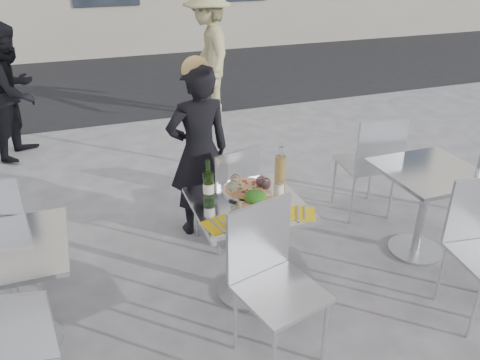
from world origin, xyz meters
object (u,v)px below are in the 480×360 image
object	(u,v)px
napkin_right	(301,213)
side_table_right	(426,194)
sugar_shaker	(279,188)
wineglass_red_a	(261,182)
pedestrian_a	(14,92)
carafe	(280,170)
side_table_left	(9,278)
chair_near	(271,271)
pizza_near	(265,208)
wineglass_red_b	(266,184)
main_table	(248,230)
wine_bottle	(209,185)
woman_diner	(199,152)
pedestrian_b	(209,55)
side_chair_rfar	(372,159)
pizza_far	(247,189)
wineglass_white_b	(235,180)
salad_plate	(255,198)
wineglass_white_a	(233,187)
napkin_left	(219,225)
chair_far	(230,188)

from	to	relation	value
napkin_right	side_table_right	bearing A→B (deg)	37.76
side_table_right	sugar_shaker	world-z (taller)	sugar_shaker
sugar_shaker	wineglass_red_a	size ratio (longest dim) A/B	0.68
pedestrian_a	carafe	size ratio (longest dim) A/B	5.32
side_table_left	chair_near	distance (m)	1.54
chair_near	sugar_shaker	distance (m)	0.66
pizza_near	wineglass_red_b	world-z (taller)	wineglass_red_b
main_table	wine_bottle	bearing A→B (deg)	149.93
woman_diner	pedestrian_b	bearing A→B (deg)	-112.99
side_chair_rfar	wineglass_red_a	xyz separation A→B (m)	(-1.31, -0.57, 0.27)
chair_near	pizza_near	bearing A→B (deg)	57.88
chair_near	side_chair_rfar	bearing A→B (deg)	23.82
pedestrian_b	pizza_far	distance (m)	3.83
pedestrian_b	wine_bottle	world-z (taller)	pedestrian_b
carafe	sugar_shaker	bearing A→B (deg)	-116.60
carafe	wineglass_white_b	world-z (taller)	carafe
salad_plate	wineglass_white_b	bearing A→B (deg)	118.73
main_table	wineglass_white_b	xyz separation A→B (m)	(-0.04, 0.14, 0.32)
pedestrian_b	side_table_left	bearing A→B (deg)	-26.82
chair_near	wine_bottle	bearing A→B (deg)	90.79
main_table	wineglass_white_b	size ratio (longest dim) A/B	4.76
pizza_near	wineglass_white_b	distance (m)	0.29
pizza_far	wine_bottle	distance (m)	0.30
salad_plate	chair_near	bearing A→B (deg)	-101.48
side_chair_rfar	wineglass_white_a	distance (m)	1.63
main_table	napkin_left	bearing A→B (deg)	-143.34
side_table_left	pizza_far	distance (m)	1.58
pedestrian_b	wine_bottle	distance (m)	3.93
pedestrian_a	pizza_near	distance (m)	3.82
pedestrian_b	wineglass_white_b	size ratio (longest dim) A/B	11.43
chair_near	pedestrian_a	distance (m)	4.15
salad_plate	napkin_right	xyz separation A→B (m)	(0.22, -0.23, -0.03)
woman_diner	sugar_shaker	distance (m)	0.97
side_table_left	wineglass_red_b	distance (m)	1.66
wineglass_white_a	wineglass_red_b	world-z (taller)	same
chair_far	side_chair_rfar	distance (m)	1.33
side_table_right	wineglass_red_a	world-z (taller)	wineglass_red_a
napkin_left	wineglass_white_a	bearing A→B (deg)	39.47
woman_diner	napkin_right	world-z (taller)	woman_diner
napkin_right	chair_near	bearing A→B (deg)	-113.01
napkin_left	chair_far	bearing A→B (deg)	51.65
side_chair_rfar	wineglass_red_b	size ratio (longest dim) A/B	6.30
side_table_right	wineglass_white_b	bearing A→B (deg)	174.85
chair_far	napkin_left	bearing A→B (deg)	51.23
chair_far	pedestrian_a	distance (m)	3.19
pedestrian_a	carafe	world-z (taller)	pedestrian_a
side_chair_rfar	pizza_near	distance (m)	1.54
napkin_left	pizza_near	bearing A→B (deg)	-1.74
napkin_left	main_table	bearing A→B (deg)	21.59
pedestrian_b	pedestrian_a	bearing A→B (deg)	-72.15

